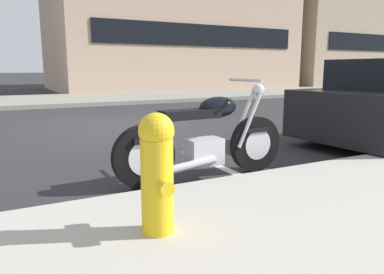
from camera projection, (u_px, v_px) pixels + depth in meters
name	position (u px, v px, depth m)	size (l,w,h in m)	color
ground_plane	(126.00, 126.00, 8.18)	(260.00, 260.00, 0.00)	#28282B
sidewalk_far_curb	(301.00, 91.00, 19.84)	(120.00, 5.00, 0.14)	gray
parking_stall_stripe	(224.00, 168.00, 4.67)	(0.12, 2.20, 0.01)	silver
parked_motorcycle	(206.00, 141.00, 4.17)	(2.14, 0.62, 1.14)	black
fire_hydrant	(157.00, 170.00, 2.46)	(0.24, 0.36, 0.83)	gold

